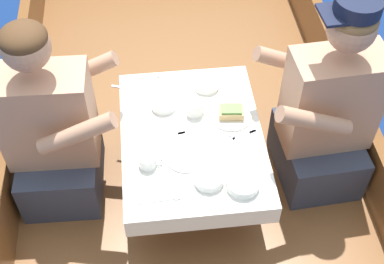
{
  "coord_description": "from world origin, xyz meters",
  "views": [
    {
      "loc": [
        -0.17,
        -1.66,
        2.49
      ],
      "look_at": [
        0.0,
        -0.13,
        0.71
      ],
      "focal_mm": 50.0,
      "sensor_mm": 36.0,
      "label": 1
    }
  ],
  "objects_px": {
    "person_port": "(53,133)",
    "coffee_cup_starboard": "(148,161)",
    "coffee_cup_port": "(195,107)",
    "person_starboard": "(326,114)",
    "sandwich": "(231,112)"
  },
  "relations": [
    {
      "from": "person_starboard",
      "to": "coffee_cup_starboard",
      "type": "distance_m",
      "value": 0.83
    },
    {
      "from": "person_port",
      "to": "sandwich",
      "type": "relative_size",
      "value": 8.18
    },
    {
      "from": "person_port",
      "to": "coffee_cup_starboard",
      "type": "relative_size",
      "value": 9.57
    },
    {
      "from": "person_starboard",
      "to": "coffee_cup_starboard",
      "type": "bearing_deg",
      "value": 8.6
    },
    {
      "from": "person_starboard",
      "to": "sandwich",
      "type": "distance_m",
      "value": 0.43
    },
    {
      "from": "person_port",
      "to": "coffee_cup_port",
      "type": "relative_size",
      "value": 9.34
    },
    {
      "from": "coffee_cup_port",
      "to": "coffee_cup_starboard",
      "type": "height_order",
      "value": "coffee_cup_port"
    },
    {
      "from": "sandwich",
      "to": "coffee_cup_port",
      "type": "height_order",
      "value": "coffee_cup_port"
    },
    {
      "from": "sandwich",
      "to": "coffee_cup_starboard",
      "type": "bearing_deg",
      "value": -148.96
    },
    {
      "from": "person_port",
      "to": "person_starboard",
      "type": "height_order",
      "value": "person_starboard"
    },
    {
      "from": "sandwich",
      "to": "coffee_cup_starboard",
      "type": "distance_m",
      "value": 0.46
    },
    {
      "from": "person_starboard",
      "to": "coffee_cup_port",
      "type": "bearing_deg",
      "value": -13.59
    },
    {
      "from": "coffee_cup_port",
      "to": "coffee_cup_starboard",
      "type": "relative_size",
      "value": 1.02
    },
    {
      "from": "sandwich",
      "to": "person_port",
      "type": "bearing_deg",
      "value": -179.08
    },
    {
      "from": "person_port",
      "to": "coffee_cup_starboard",
      "type": "xyz_separation_m",
      "value": [
        0.41,
        -0.22,
        0.03
      ]
    }
  ]
}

